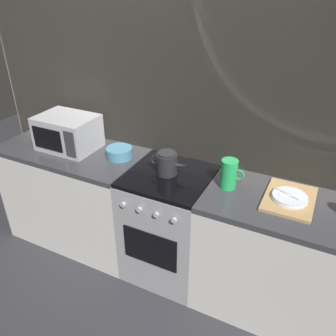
# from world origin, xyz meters

# --- Properties ---
(ground_plane) EXTENTS (8.00, 8.00, 0.00)m
(ground_plane) POSITION_xyz_m (0.00, 0.00, 0.00)
(ground_plane) COLOR #2D2D33
(back_wall) EXTENTS (3.60, 0.05, 2.40)m
(back_wall) POSITION_xyz_m (0.00, 0.32, 1.20)
(back_wall) COLOR #A39989
(back_wall) RESTS_ON ground_plane
(counter_left) EXTENTS (1.20, 0.60, 0.90)m
(counter_left) POSITION_xyz_m (-0.90, 0.00, 0.45)
(counter_left) COLOR silver
(counter_left) RESTS_ON ground_plane
(stove_unit) EXTENTS (0.60, 0.63, 0.90)m
(stove_unit) POSITION_xyz_m (-0.00, -0.00, 0.45)
(stove_unit) COLOR #9E9EA3
(stove_unit) RESTS_ON ground_plane
(counter_right) EXTENTS (1.20, 0.60, 0.90)m
(counter_right) POSITION_xyz_m (0.90, 0.00, 0.45)
(counter_right) COLOR silver
(counter_right) RESTS_ON ground_plane
(microwave) EXTENTS (0.46, 0.35, 0.27)m
(microwave) POSITION_xyz_m (-0.92, 0.03, 1.04)
(microwave) COLOR #B2B2B7
(microwave) RESTS_ON counter_left
(kettle) EXTENTS (0.28, 0.15, 0.17)m
(kettle) POSITION_xyz_m (-0.02, 0.01, 0.98)
(kettle) COLOR #262628
(kettle) RESTS_ON stove_unit
(mixing_bowl) EXTENTS (0.20, 0.20, 0.08)m
(mixing_bowl) POSITION_xyz_m (-0.46, 0.06, 0.94)
(mixing_bowl) COLOR teal
(mixing_bowl) RESTS_ON counter_left
(pitcher) EXTENTS (0.16, 0.11, 0.20)m
(pitcher) POSITION_xyz_m (0.42, 0.03, 1.00)
(pitcher) COLOR green
(pitcher) RESTS_ON counter_right
(dish_pile) EXTENTS (0.30, 0.40, 0.06)m
(dish_pile) POSITION_xyz_m (0.82, 0.04, 0.92)
(dish_pile) COLOR tan
(dish_pile) RESTS_ON counter_right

